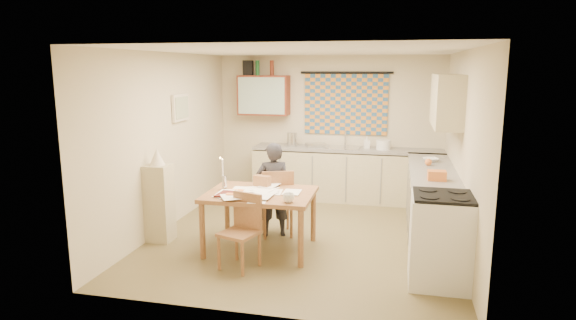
% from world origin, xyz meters
% --- Properties ---
extents(floor, '(4.00, 4.50, 0.02)m').
position_xyz_m(floor, '(0.00, 0.00, -0.01)').
color(floor, brown).
rests_on(floor, ground).
extents(ceiling, '(4.00, 4.50, 0.02)m').
position_xyz_m(ceiling, '(0.00, 0.00, 2.51)').
color(ceiling, white).
rests_on(ceiling, floor).
extents(wall_back, '(4.00, 0.02, 2.50)m').
position_xyz_m(wall_back, '(0.00, 2.26, 1.25)').
color(wall_back, beige).
rests_on(wall_back, floor).
extents(wall_front, '(4.00, 0.02, 2.50)m').
position_xyz_m(wall_front, '(0.00, -2.26, 1.25)').
color(wall_front, beige).
rests_on(wall_front, floor).
extents(wall_left, '(0.02, 4.50, 2.50)m').
position_xyz_m(wall_left, '(-2.01, 0.00, 1.25)').
color(wall_left, beige).
rests_on(wall_left, floor).
extents(wall_right, '(0.02, 4.50, 2.50)m').
position_xyz_m(wall_right, '(2.01, 0.00, 1.25)').
color(wall_right, beige).
rests_on(wall_right, floor).
extents(window_blind, '(1.45, 0.03, 1.05)m').
position_xyz_m(window_blind, '(0.30, 2.22, 1.65)').
color(window_blind, '#2A5680').
rests_on(window_blind, wall_back).
extents(curtain_rod, '(1.60, 0.04, 0.04)m').
position_xyz_m(curtain_rod, '(0.30, 2.20, 2.20)').
color(curtain_rod, black).
rests_on(curtain_rod, wall_back).
extents(wall_cabinet, '(0.90, 0.34, 0.70)m').
position_xyz_m(wall_cabinet, '(-1.15, 2.08, 1.80)').
color(wall_cabinet, '#5F2213').
rests_on(wall_cabinet, wall_back).
extents(wall_cabinet_glass, '(0.84, 0.02, 0.64)m').
position_xyz_m(wall_cabinet_glass, '(-1.15, 1.91, 1.80)').
color(wall_cabinet_glass, '#99B2A5').
rests_on(wall_cabinet_glass, wall_back).
extents(upper_cabinet_right, '(0.34, 1.30, 0.70)m').
position_xyz_m(upper_cabinet_right, '(1.83, 0.55, 1.85)').
color(upper_cabinet_right, tan).
rests_on(upper_cabinet_right, wall_right).
extents(framed_print, '(0.04, 0.50, 0.40)m').
position_xyz_m(framed_print, '(-1.97, 0.40, 1.70)').
color(framed_print, beige).
rests_on(framed_print, wall_left).
extents(print_canvas, '(0.01, 0.42, 0.32)m').
position_xyz_m(print_canvas, '(-1.95, 0.40, 1.70)').
color(print_canvas, beige).
rests_on(print_canvas, wall_left).
extents(counter_back, '(3.30, 0.62, 0.92)m').
position_xyz_m(counter_back, '(0.39, 1.95, 0.45)').
color(counter_back, tan).
rests_on(counter_back, floor).
extents(counter_right, '(0.62, 2.95, 0.92)m').
position_xyz_m(counter_right, '(1.70, 0.30, 0.45)').
color(counter_right, tan).
rests_on(counter_right, floor).
extents(stove, '(0.64, 0.64, 0.99)m').
position_xyz_m(stove, '(1.70, -1.17, 0.49)').
color(stove, white).
rests_on(stove, floor).
extents(sink, '(0.59, 0.50, 0.10)m').
position_xyz_m(sink, '(0.31, 1.95, 0.88)').
color(sink, silver).
rests_on(sink, counter_back).
extents(tap, '(0.04, 0.04, 0.28)m').
position_xyz_m(tap, '(0.32, 2.13, 1.06)').
color(tap, silver).
rests_on(tap, counter_back).
extents(dish_rack, '(0.43, 0.40, 0.06)m').
position_xyz_m(dish_rack, '(-0.17, 1.95, 0.95)').
color(dish_rack, silver).
rests_on(dish_rack, counter_back).
extents(kettle, '(0.20, 0.20, 0.24)m').
position_xyz_m(kettle, '(-0.60, 1.95, 1.04)').
color(kettle, silver).
rests_on(kettle, counter_back).
extents(mixing_bowl, '(0.28, 0.28, 0.16)m').
position_xyz_m(mixing_bowl, '(0.98, 1.95, 1.00)').
color(mixing_bowl, white).
rests_on(mixing_bowl, counter_back).
extents(soap_bottle, '(0.14, 0.14, 0.21)m').
position_xyz_m(soap_bottle, '(0.70, 2.00, 1.03)').
color(soap_bottle, white).
rests_on(soap_bottle, counter_back).
extents(bowl, '(0.35, 0.35, 0.05)m').
position_xyz_m(bowl, '(1.70, 1.02, 0.95)').
color(bowl, white).
rests_on(bowl, counter_right).
extents(orange_bag, '(0.22, 0.17, 0.12)m').
position_xyz_m(orange_bag, '(1.70, -0.21, 0.98)').
color(orange_bag, orange).
rests_on(orange_bag, counter_right).
extents(fruit_orange, '(0.10, 0.10, 0.10)m').
position_xyz_m(fruit_orange, '(1.65, 0.70, 0.97)').
color(fruit_orange, orange).
rests_on(fruit_orange, counter_right).
extents(speaker, '(0.18, 0.22, 0.26)m').
position_xyz_m(speaker, '(-1.44, 2.08, 2.28)').
color(speaker, black).
rests_on(speaker, wall_cabinet).
extents(bottle_green, '(0.08, 0.08, 0.26)m').
position_xyz_m(bottle_green, '(-1.26, 2.08, 2.28)').
color(bottle_green, '#195926').
rests_on(bottle_green, wall_cabinet).
extents(bottle_brown, '(0.07, 0.07, 0.26)m').
position_xyz_m(bottle_brown, '(-1.00, 2.08, 2.28)').
color(bottle_brown, '#5F2213').
rests_on(bottle_brown, wall_cabinet).
extents(dining_table, '(1.34, 1.02, 0.75)m').
position_xyz_m(dining_table, '(-0.44, -0.64, 0.38)').
color(dining_table, brown).
rests_on(dining_table, floor).
extents(chair_far, '(0.55, 0.55, 0.94)m').
position_xyz_m(chair_far, '(-0.38, -0.07, 0.29)').
color(chair_far, brown).
rests_on(chair_far, floor).
extents(chair_near, '(0.49, 0.49, 0.86)m').
position_xyz_m(chair_near, '(-0.52, -1.24, 0.27)').
color(chair_near, brown).
rests_on(chair_near, floor).
extents(person, '(0.68, 0.62, 1.30)m').
position_xyz_m(person, '(-0.42, -0.10, 0.65)').
color(person, black).
rests_on(person, floor).
extents(shelf_stand, '(0.32, 0.30, 1.04)m').
position_xyz_m(shelf_stand, '(-1.84, -0.63, 0.52)').
color(shelf_stand, tan).
rests_on(shelf_stand, floor).
extents(lampshade, '(0.20, 0.20, 0.22)m').
position_xyz_m(lampshade, '(-1.84, -0.63, 1.15)').
color(lampshade, beige).
rests_on(lampshade, shelf_stand).
extents(letter_rack, '(0.24, 0.16, 0.16)m').
position_xyz_m(letter_rack, '(-0.48, -0.41, 0.83)').
color(letter_rack, brown).
rests_on(letter_rack, dining_table).
extents(mug, '(0.15, 0.15, 0.11)m').
position_xyz_m(mug, '(0.00, -1.01, 0.80)').
color(mug, white).
rests_on(mug, dining_table).
extents(magazine, '(0.25, 0.32, 0.03)m').
position_xyz_m(magazine, '(-0.91, -0.87, 0.76)').
color(magazine, maroon).
rests_on(magazine, dining_table).
extents(book, '(0.22, 0.29, 0.02)m').
position_xyz_m(book, '(-0.85, -0.77, 0.76)').
color(book, orange).
rests_on(book, dining_table).
extents(orange_box, '(0.13, 0.09, 0.04)m').
position_xyz_m(orange_box, '(-0.72, -0.93, 0.77)').
color(orange_box, orange).
rests_on(orange_box, dining_table).
extents(eyeglasses, '(0.14, 0.07, 0.02)m').
position_xyz_m(eyeglasses, '(-0.31, -0.94, 0.76)').
color(eyeglasses, black).
rests_on(eyeglasses, dining_table).
extents(candle_holder, '(0.07, 0.07, 0.18)m').
position_xyz_m(candle_holder, '(-0.93, -0.61, 0.84)').
color(candle_holder, silver).
rests_on(candle_holder, dining_table).
extents(candle, '(0.03, 0.03, 0.22)m').
position_xyz_m(candle, '(-0.94, -0.62, 1.04)').
color(candle, white).
rests_on(candle, dining_table).
extents(candle_flame, '(0.02, 0.02, 0.02)m').
position_xyz_m(candle_flame, '(-0.97, -0.62, 1.16)').
color(candle_flame, '#FFCC66').
rests_on(candle_flame, dining_table).
extents(papers, '(1.02, 0.99, 0.03)m').
position_xyz_m(papers, '(-0.49, -0.71, 0.77)').
color(papers, white).
rests_on(papers, dining_table).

